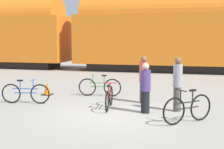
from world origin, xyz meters
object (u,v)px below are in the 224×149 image
object	(u,v)px
person_in_grey	(178,84)
person_in_purple	(145,88)
bicycle_green	(100,87)
bicycle_black	(188,109)
bicycle_blue	(26,93)
person_in_red	(144,79)
freight_train	(159,31)
bicycle_maroon	(109,98)
traffic_cone	(47,89)

from	to	relation	value
person_in_grey	person_in_purple	xyz separation A→B (m)	(-0.97, -0.48, -0.10)
bicycle_green	bicycle_black	bearing A→B (deg)	-42.68
bicycle_blue	person_in_red	bearing A→B (deg)	15.71
bicycle_blue	freight_train	bearing A→B (deg)	74.06
bicycle_black	person_in_red	size ratio (longest dim) A/B	0.76
freight_train	bicycle_black	world-z (taller)	freight_train
bicycle_blue	person_in_grey	distance (m)	5.41
person_in_red	bicycle_green	bearing A→B (deg)	-28.10
bicycle_green	person_in_grey	bearing A→B (deg)	-31.16
bicycle_maroon	person_in_purple	world-z (taller)	person_in_purple
bicycle_black	person_in_grey	xyz separation A→B (m)	(-0.35, 1.33, 0.50)
person_in_grey	bicycle_green	bearing A→B (deg)	-77.38
bicycle_black	person_in_purple	distance (m)	1.62
freight_train	bicycle_green	distance (m)	10.57
person_in_grey	traffic_cone	distance (m)	5.67
bicycle_maroon	bicycle_black	xyz separation A→B (m)	(2.59, -1.17, 0.04)
person_in_red	bicycle_blue	bearing A→B (deg)	12.52
bicycle_blue	person_in_purple	bearing A→B (deg)	-4.49
bicycle_blue	person_in_grey	size ratio (longest dim) A/B	1.01
freight_train	person_in_red	bearing A→B (deg)	-86.75
bicycle_blue	bicycle_green	bearing A→B (deg)	43.24
person_in_purple	bicycle_green	bearing A→B (deg)	95.35
bicycle_maroon	bicycle_blue	world-z (taller)	bicycle_blue
bicycle_maroon	person_in_red	distance (m)	1.62
bicycle_green	person_in_purple	xyz separation A→B (m)	(2.22, -2.41, 0.42)
bicycle_black	bicycle_blue	bearing A→B (deg)	168.14
bicycle_black	person_in_red	distance (m)	2.89
freight_train	bicycle_blue	xyz separation A→B (m)	(-3.50, -12.25, -2.49)
bicycle_black	person_in_red	world-z (taller)	person_in_red
freight_train	person_in_purple	xyz separation A→B (m)	(0.92, -12.60, -2.07)
person_in_purple	bicycle_blue	bearing A→B (deg)	138.14
bicycle_black	person_in_grey	size ratio (longest dim) A/B	0.74
person_in_red	traffic_cone	xyz separation A→B (m)	(-4.14, 0.61, -0.61)
freight_train	bicycle_maroon	bearing A→B (deg)	-91.65
person_in_grey	traffic_cone	world-z (taller)	person_in_grey
bicycle_blue	person_in_red	distance (m)	4.32
person_in_red	person_in_grey	bearing A→B (deg)	137.42
freight_train	person_in_red	world-z (taller)	freight_train
person_in_grey	traffic_cone	bearing A→B (deg)	-63.14
freight_train	bicycle_green	size ratio (longest dim) A/B	21.72
bicycle_green	bicycle_blue	size ratio (longest dim) A/B	0.99
freight_train	person_in_grey	size ratio (longest dim) A/B	21.64
bicycle_maroon	bicycle_green	xyz separation A→B (m)	(-0.95, 2.09, 0.02)
bicycle_black	person_in_red	bearing A→B (deg)	124.13
person_in_red	traffic_cone	world-z (taller)	person_in_red
bicycle_blue	traffic_cone	size ratio (longest dim) A/B	3.22
bicycle_maroon	traffic_cone	bearing A→B (deg)	150.28
bicycle_blue	bicycle_maroon	bearing A→B (deg)	-0.54
person_in_red	bicycle_maroon	bearing A→B (deg)	47.29
bicycle_maroon	bicycle_black	size ratio (longest dim) A/B	1.28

